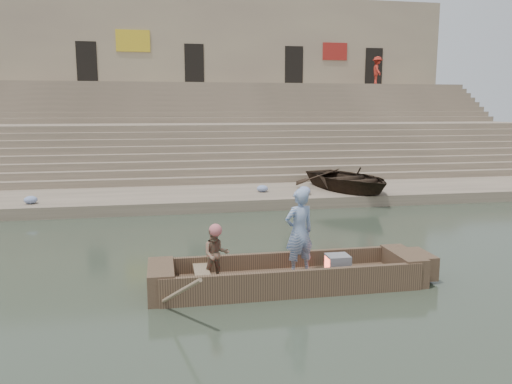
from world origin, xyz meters
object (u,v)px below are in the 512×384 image
object	(u,v)px
main_rowboat	(288,282)
television	(337,264)
beached_rowboat	(348,179)
rowing_man	(216,254)
standing_man	(299,232)
pedestrian	(377,71)

from	to	relation	value
main_rowboat	television	xyz separation A→B (m)	(1.06, -0.00, 0.31)
television	main_rowboat	bearing A→B (deg)	180.00
main_rowboat	beached_rowboat	xyz separation A→B (m)	(4.77, 9.02, 0.74)
rowing_man	main_rowboat	bearing A→B (deg)	-0.58
rowing_man	beached_rowboat	distance (m)	10.93
standing_man	pedestrian	size ratio (longest dim) A/B	0.93
beached_rowboat	pedestrian	size ratio (longest dim) A/B	2.27
rowing_man	beached_rowboat	bearing A→B (deg)	56.00
rowing_man	pedestrian	size ratio (longest dim) A/B	0.57
television	beached_rowboat	size ratio (longest dim) A/B	0.10
television	rowing_man	bearing A→B (deg)	179.21
television	standing_man	bearing A→B (deg)	170.52
television	pedestrian	xyz separation A→B (m)	(11.32, 23.72, 5.74)
main_rowboat	standing_man	distance (m)	1.05
beached_rowboat	pedestrian	bearing A→B (deg)	46.32
beached_rowboat	pedestrian	distance (m)	17.39
main_rowboat	rowing_man	size ratio (longest dim) A/B	4.55
pedestrian	beached_rowboat	bearing A→B (deg)	163.42
main_rowboat	beached_rowboat	world-z (taller)	beached_rowboat
beached_rowboat	television	bearing A→B (deg)	-128.68
rowing_man	beached_rowboat	world-z (taller)	rowing_man
rowing_man	beached_rowboat	size ratio (longest dim) A/B	0.25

